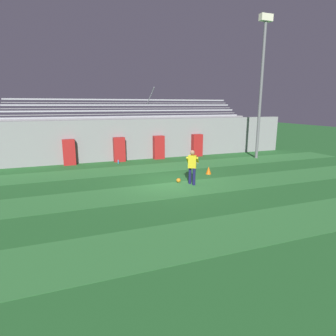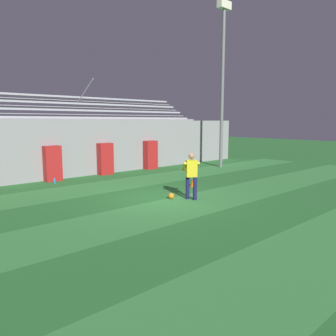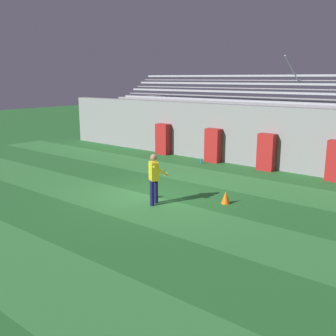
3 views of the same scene
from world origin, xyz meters
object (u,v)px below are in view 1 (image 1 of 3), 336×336
soccer_ball (179,180)px  goalkeeper (192,165)px  water_bottle (118,162)px  padding_pillar_gate_right (159,147)px  padding_pillar_gate_left (119,150)px  padding_pillar_far_left (69,152)px  floodlight_pole (262,73)px  traffic_cone (209,170)px  padding_pillar_far_right (197,145)px

soccer_ball → goalkeeper: bearing=-46.6°
water_bottle → padding_pillar_gate_right: bearing=12.6°
padding_pillar_gate_left → goalkeeper: 7.17m
padding_pillar_gate_right → padding_pillar_far_left: size_ratio=1.00×
floodlight_pole → traffic_cone: (-5.59, -3.08, -5.69)m
padding_pillar_gate_right → water_bottle: size_ratio=6.84×
padding_pillar_gate_right → traffic_cone: 5.43m
padding_pillar_far_right → soccer_ball: (-4.13, -6.31, -0.71)m
padding_pillar_gate_right → goalkeeper: goalkeeper is taller
padding_pillar_far_right → goalkeeper: (-3.64, -6.83, 0.13)m
padding_pillar_gate_left → padding_pillar_far_right: 5.83m
goalkeeper → padding_pillar_gate_right: bearing=84.8°
padding_pillar_gate_right → traffic_cone: bearing=-77.9°
padding_pillar_gate_right → goalkeeper: size_ratio=0.98×
padding_pillar_far_right → floodlight_pole: floodlight_pole is taller
traffic_cone → padding_pillar_gate_right: bearing=102.1°
padding_pillar_gate_left → padding_pillar_gate_right: same height
traffic_cone → padding_pillar_far_left: bearing=143.5°
padding_pillar_far_right → floodlight_pole: bearing=-30.7°
soccer_ball → water_bottle: (-1.93, 5.63, 0.01)m
padding_pillar_gate_right → goalkeeper: bearing=-95.2°
soccer_ball → water_bottle: bearing=108.9°
padding_pillar_far_right → traffic_cone: padding_pillar_far_right is taller
floodlight_pole → water_bottle: 11.44m
goalkeeper → traffic_cone: bearing=41.4°
soccer_ball → traffic_cone: 2.47m
padding_pillar_far_left → padding_pillar_far_right: 9.03m
padding_pillar_far_left → soccer_ball: bearing=-52.2°
padding_pillar_far_right → water_bottle: size_ratio=6.84×
padding_pillar_gate_left → padding_pillar_far_left: (-3.20, 0.00, 0.00)m
padding_pillar_gate_left → goalkeeper: bearing=-72.2°
padding_pillar_gate_left → padding_pillar_gate_right: 2.81m
padding_pillar_far_right → traffic_cone: size_ratio=3.91×
traffic_cone → water_bottle: 6.21m
floodlight_pole → soccer_ball: size_ratio=43.42×
padding_pillar_far_right → water_bottle: bearing=-173.6°
padding_pillar_far_left → traffic_cone: bearing=-36.5°
padding_pillar_gate_right → floodlight_pole: bearing=-18.1°
padding_pillar_gate_right → floodlight_pole: size_ratio=0.17×
goalkeeper → soccer_ball: (-0.49, 0.51, -0.84)m
traffic_cone → water_bottle: traffic_cone is taller
padding_pillar_far_left → water_bottle: 3.13m
water_bottle → floodlight_pole: bearing=-8.8°
padding_pillar_gate_right → soccer_ball: size_ratio=7.46×
traffic_cone → goalkeeper: bearing=-138.6°
padding_pillar_far_left → padding_pillar_far_right: same height
floodlight_pole → soccer_ball: floodlight_pole is taller
padding_pillar_gate_right → padding_pillar_far_right: bearing=0.0°
padding_pillar_far_right → floodlight_pole: size_ratio=0.17×
padding_pillar_gate_right → padding_pillar_far_left: bearing=180.0°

